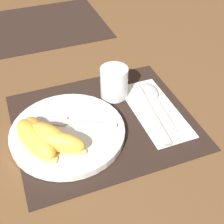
{
  "coord_description": "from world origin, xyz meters",
  "views": [
    {
      "loc": [
        -0.17,
        -0.49,
        0.5
      ],
      "look_at": [
        0.02,
        -0.0,
        0.02
      ],
      "focal_mm": 50.0,
      "sensor_mm": 36.0,
      "label": 1
    }
  ],
  "objects_px": {
    "fork": "(70,122)",
    "citrus_wedge_2": "(49,137)",
    "citrus_wedge_1": "(36,139)",
    "citrus_wedge_3": "(56,143)",
    "spoon": "(154,97)",
    "citrus_wedge_0": "(35,134)",
    "knife": "(151,113)",
    "plate": "(68,132)",
    "juice_glass": "(114,84)"
  },
  "relations": [
    {
      "from": "plate",
      "to": "juice_glass",
      "type": "distance_m",
      "value": 0.18
    },
    {
      "from": "citrus_wedge_0",
      "to": "spoon",
      "type": "bearing_deg",
      "value": 8.95
    },
    {
      "from": "citrus_wedge_2",
      "to": "knife",
      "type": "bearing_deg",
      "value": 5.23
    },
    {
      "from": "fork",
      "to": "citrus_wedge_1",
      "type": "distance_m",
      "value": 0.09
    },
    {
      "from": "knife",
      "to": "spoon",
      "type": "bearing_deg",
      "value": 55.24
    },
    {
      "from": "citrus_wedge_2",
      "to": "plate",
      "type": "bearing_deg",
      "value": 31.28
    },
    {
      "from": "plate",
      "to": "citrus_wedge_0",
      "type": "distance_m",
      "value": 0.07
    },
    {
      "from": "citrus_wedge_1",
      "to": "citrus_wedge_3",
      "type": "bearing_deg",
      "value": -35.53
    },
    {
      "from": "plate",
      "to": "citrus_wedge_2",
      "type": "bearing_deg",
      "value": -148.72
    },
    {
      "from": "juice_glass",
      "to": "knife",
      "type": "relative_size",
      "value": 0.35
    },
    {
      "from": "citrus_wedge_0",
      "to": "citrus_wedge_2",
      "type": "distance_m",
      "value": 0.03
    },
    {
      "from": "citrus_wedge_1",
      "to": "citrus_wedge_0",
      "type": "bearing_deg",
      "value": 87.48
    },
    {
      "from": "knife",
      "to": "fork",
      "type": "relative_size",
      "value": 1.31
    },
    {
      "from": "knife",
      "to": "citrus_wedge_3",
      "type": "height_order",
      "value": "citrus_wedge_3"
    },
    {
      "from": "spoon",
      "to": "citrus_wedge_2",
      "type": "distance_m",
      "value": 0.29
    },
    {
      "from": "knife",
      "to": "citrus_wedge_2",
      "type": "distance_m",
      "value": 0.24
    },
    {
      "from": "spoon",
      "to": "citrus_wedge_1",
      "type": "bearing_deg",
      "value": -167.84
    },
    {
      "from": "citrus_wedge_2",
      "to": "citrus_wedge_0",
      "type": "bearing_deg",
      "value": 137.01
    },
    {
      "from": "spoon",
      "to": "citrus_wedge_0",
      "type": "height_order",
      "value": "citrus_wedge_0"
    },
    {
      "from": "juice_glass",
      "to": "spoon",
      "type": "relative_size",
      "value": 0.42
    },
    {
      "from": "citrus_wedge_0",
      "to": "citrus_wedge_3",
      "type": "relative_size",
      "value": 0.8
    },
    {
      "from": "juice_glass",
      "to": "citrus_wedge_3",
      "type": "distance_m",
      "value": 0.23
    },
    {
      "from": "citrus_wedge_0",
      "to": "citrus_wedge_1",
      "type": "xyz_separation_m",
      "value": [
        -0.0,
        -0.02,
        0.0
      ]
    },
    {
      "from": "citrus_wedge_1",
      "to": "knife",
      "type": "bearing_deg",
      "value": 3.56
    },
    {
      "from": "juice_glass",
      "to": "knife",
      "type": "xyz_separation_m",
      "value": [
        0.05,
        -0.1,
        -0.03
      ]
    },
    {
      "from": "citrus_wedge_2",
      "to": "citrus_wedge_3",
      "type": "distance_m",
      "value": 0.02
    },
    {
      "from": "spoon",
      "to": "citrus_wedge_0",
      "type": "bearing_deg",
      "value": -171.05
    },
    {
      "from": "knife",
      "to": "plate",
      "type": "bearing_deg",
      "value": 178.75
    },
    {
      "from": "spoon",
      "to": "fork",
      "type": "relative_size",
      "value": 1.09
    },
    {
      "from": "spoon",
      "to": "citrus_wedge_0",
      "type": "relative_size",
      "value": 1.83
    },
    {
      "from": "fork",
      "to": "citrus_wedge_3",
      "type": "xyz_separation_m",
      "value": [
        -0.04,
        -0.07,
        0.02
      ]
    },
    {
      "from": "citrus_wedge_1",
      "to": "citrus_wedge_2",
      "type": "xyz_separation_m",
      "value": [
        0.03,
        -0.01,
        0.0
      ]
    },
    {
      "from": "knife",
      "to": "citrus_wedge_2",
      "type": "relative_size",
      "value": 2.08
    },
    {
      "from": "knife",
      "to": "citrus_wedge_1",
      "type": "bearing_deg",
      "value": -176.44
    },
    {
      "from": "citrus_wedge_0",
      "to": "citrus_wedge_2",
      "type": "relative_size",
      "value": 0.95
    },
    {
      "from": "citrus_wedge_1",
      "to": "citrus_wedge_3",
      "type": "relative_size",
      "value": 1.12
    },
    {
      "from": "citrus_wedge_1",
      "to": "fork",
      "type": "bearing_deg",
      "value": 26.61
    },
    {
      "from": "knife",
      "to": "juice_glass",
      "type": "bearing_deg",
      "value": 118.29
    },
    {
      "from": "knife",
      "to": "fork",
      "type": "distance_m",
      "value": 0.19
    },
    {
      "from": "juice_glass",
      "to": "citrus_wedge_3",
      "type": "height_order",
      "value": "juice_glass"
    },
    {
      "from": "knife",
      "to": "citrus_wedge_2",
      "type": "xyz_separation_m",
      "value": [
        -0.24,
        -0.02,
        0.03
      ]
    },
    {
      "from": "spoon",
      "to": "citrus_wedge_3",
      "type": "relative_size",
      "value": 1.46
    },
    {
      "from": "plate",
      "to": "spoon",
      "type": "xyz_separation_m",
      "value": [
        0.23,
        0.04,
        -0.0
      ]
    },
    {
      "from": "spoon",
      "to": "citrus_wedge_0",
      "type": "distance_m",
      "value": 0.3
    },
    {
      "from": "knife",
      "to": "fork",
      "type": "bearing_deg",
      "value": 172.89
    },
    {
      "from": "spoon",
      "to": "citrus_wedge_0",
      "type": "xyz_separation_m",
      "value": [
        -0.3,
        -0.05,
        0.02
      ]
    },
    {
      "from": "knife",
      "to": "fork",
      "type": "xyz_separation_m",
      "value": [
        -0.19,
        0.02,
        0.01
      ]
    },
    {
      "from": "fork",
      "to": "citrus_wedge_2",
      "type": "bearing_deg",
      "value": -140.01
    },
    {
      "from": "plate",
      "to": "citrus_wedge_0",
      "type": "bearing_deg",
      "value": -177.19
    },
    {
      "from": "knife",
      "to": "citrus_wedge_3",
      "type": "distance_m",
      "value": 0.24
    }
  ]
}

